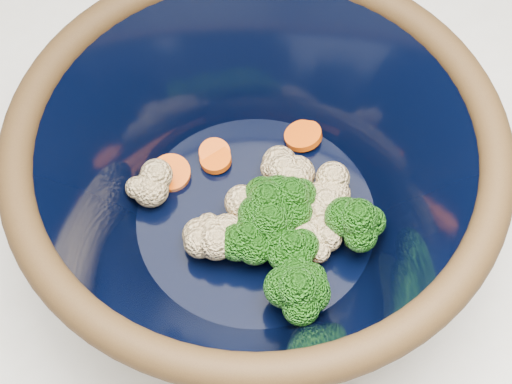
{
  "coord_description": "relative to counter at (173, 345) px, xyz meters",
  "views": [
    {
      "loc": [
        -0.06,
        -0.35,
        1.44
      ],
      "look_at": [
        0.08,
        -0.11,
        0.97
      ],
      "focal_mm": 50.0,
      "sensor_mm": 36.0,
      "label": 1
    }
  ],
  "objects": [
    {
      "name": "counter",
      "position": [
        0.0,
        0.0,
        0.0
      ],
      "size": [
        1.2,
        1.2,
        0.9
      ],
      "primitive_type": "cube",
      "color": "silver",
      "rests_on": "ground"
    },
    {
      "name": "mixing_bowl",
      "position": [
        0.08,
        -0.11,
        0.53
      ],
      "size": [
        0.35,
        0.35,
        0.15
      ],
      "rotation": [
        0.0,
        0.0,
        -0.05
      ],
      "color": "black",
      "rests_on": "counter"
    },
    {
      "name": "vegetable_pile",
      "position": [
        0.08,
        -0.13,
        0.51
      ],
      "size": [
        0.17,
        0.19,
        0.06
      ],
      "color": "#608442",
      "rests_on": "mixing_bowl"
    }
  ]
}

